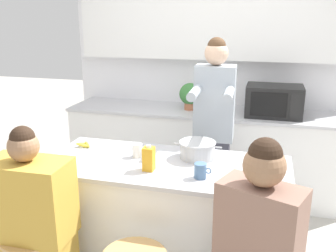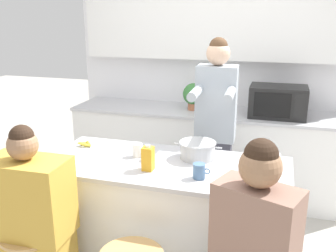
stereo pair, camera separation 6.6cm
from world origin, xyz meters
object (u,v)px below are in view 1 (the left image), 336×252
at_px(kitchen_island, 165,221).
at_px(fruit_bowl, 267,157).
at_px(coffee_cup_near, 200,171).
at_px(banana_bunch, 84,145).
at_px(person_wrapped_blanket, 34,236).
at_px(potted_plant, 190,95).
at_px(juice_carton, 149,159).
at_px(microwave, 274,101).
at_px(coffee_cup_far, 137,150).
at_px(cooking_pot, 197,150).
at_px(person_cooking, 213,142).

height_order(kitchen_island, fruit_bowl, fruit_bowl).
xyz_separation_m(kitchen_island, fruit_bowl, (0.68, 0.23, 0.49)).
xyz_separation_m(coffee_cup_near, banana_bunch, (-0.99, 0.34, -0.03)).
bearing_deg(banana_bunch, person_wrapped_blanket, -87.19).
bearing_deg(potted_plant, kitchen_island, -84.47).
bearing_deg(kitchen_island, juice_carton, -117.39).
distance_m(person_wrapped_blanket, banana_bunch, 0.84).
xyz_separation_m(fruit_bowl, potted_plant, (-0.83, 1.30, 0.14)).
xyz_separation_m(person_wrapped_blanket, juice_carton, (0.59, 0.47, 0.39)).
bearing_deg(microwave, banana_bunch, -136.94).
relative_size(fruit_bowl, coffee_cup_near, 1.59).
relative_size(kitchen_island, coffee_cup_far, 16.12).
bearing_deg(banana_bunch, cooking_pot, 0.13).
xyz_separation_m(kitchen_island, person_cooking, (0.24, 0.66, 0.42)).
bearing_deg(banana_bunch, juice_carton, -25.52).
bearing_deg(coffee_cup_far, person_wrapped_blanket, -122.72).
distance_m(coffee_cup_near, microwave, 1.73).
xyz_separation_m(person_wrapped_blanket, coffee_cup_far, (0.44, 0.68, 0.36)).
distance_m(coffee_cup_far, microwave, 1.72).
relative_size(person_wrapped_blanket, coffee_cup_near, 11.89).
xyz_separation_m(person_cooking, coffee_cup_near, (0.04, -0.83, 0.08)).
bearing_deg(kitchen_island, microwave, 64.24).
distance_m(cooking_pot, juice_carton, 0.41).
height_order(cooking_pot, potted_plant, potted_plant).
height_order(cooking_pot, juice_carton, juice_carton).
bearing_deg(coffee_cup_far, microwave, 56.29).
distance_m(kitchen_island, fruit_bowl, 0.87).
bearing_deg(kitchen_island, fruit_bowl, 18.61).
xyz_separation_m(kitchen_island, potted_plant, (-0.15, 1.53, 0.63)).
height_order(coffee_cup_near, coffee_cup_far, coffee_cup_far).
xyz_separation_m(juice_carton, potted_plant, (-0.08, 1.67, 0.09)).
height_order(kitchen_island, person_wrapped_blanket, person_wrapped_blanket).
height_order(kitchen_island, person_cooking, person_cooking).
distance_m(cooking_pot, microwave, 1.43).
bearing_deg(person_cooking, microwave, 57.56).
relative_size(juice_carton, microwave, 0.32).
distance_m(coffee_cup_near, coffee_cup_far, 0.57).
distance_m(person_cooking, cooking_pot, 0.51).
bearing_deg(fruit_bowl, potted_plant, 122.60).
height_order(person_cooking, fruit_bowl, person_cooking).
height_order(banana_bunch, microwave, microwave).
relative_size(kitchen_island, microwave, 3.10).
relative_size(person_cooking, coffee_cup_far, 16.50).
distance_m(person_wrapped_blanket, juice_carton, 0.85).
bearing_deg(person_cooking, coffee_cup_near, -89.63).
distance_m(cooking_pot, potted_plant, 1.42).
height_order(coffee_cup_far, microwave, microwave).
height_order(person_cooking, cooking_pot, person_cooking).
distance_m(banana_bunch, microwave, 1.96).
xyz_separation_m(coffee_cup_near, microwave, (0.44, 1.67, 0.12)).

